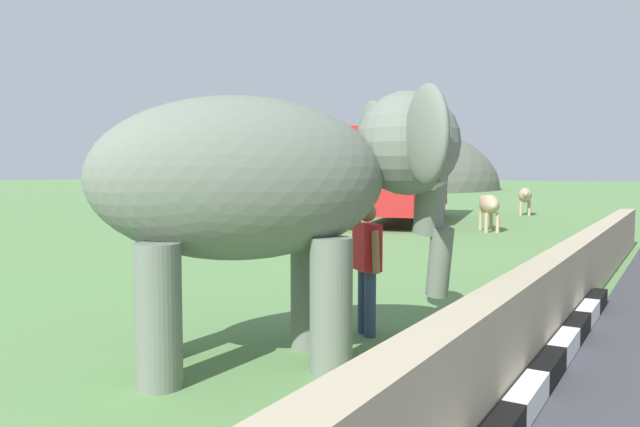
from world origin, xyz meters
name	(u,v)px	position (x,y,z in m)	size (l,w,h in m)	color
barrier_parapet	(463,376)	(2.00, 4.37, 0.50)	(28.00, 0.36, 1.00)	tan
elephant	(275,183)	(2.80, 6.69, 1.93)	(3.86, 3.81, 2.94)	slate
person_handler	(367,262)	(4.29, 6.35, 0.93)	(0.49, 0.56, 1.66)	navy
bus_red	(402,169)	(19.67, 12.63, 2.08)	(8.90, 4.29, 3.50)	#B21E1E
cow_near	(315,224)	(8.85, 9.93, 0.87)	(1.56, 1.70, 1.23)	beige
cow_mid	(489,205)	(17.86, 8.67, 0.87)	(1.86, 1.27, 1.23)	tan
cow_far	(525,196)	(25.82, 9.30, 0.87)	(1.93, 0.94, 1.23)	tan
hill_east	(383,189)	(55.00, 30.20, 0.00)	(28.74, 22.99, 13.55)	#64675A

